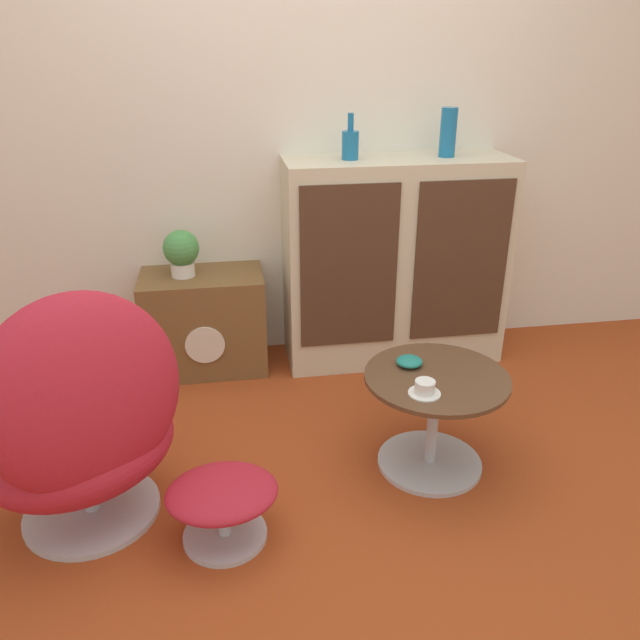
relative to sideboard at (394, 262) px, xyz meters
name	(u,v)px	position (x,y,z in m)	size (l,w,h in m)	color
ground_plane	(348,511)	(-0.49, -1.23, -0.54)	(12.00, 12.00, 0.00)	#9E3D19
wall_back	(294,108)	(-0.49, 0.23, 0.76)	(6.40, 0.06, 2.60)	silver
sideboard	(394,262)	(0.00, 0.00, 0.00)	(1.15, 0.41, 1.08)	beige
tv_console	(205,322)	(-1.01, 0.01, -0.28)	(0.62, 0.39, 0.52)	brown
egg_chair	(82,422)	(-1.40, -1.13, -0.11)	(0.90, 0.88, 0.93)	#B7B7BC
ottoman	(222,499)	(-0.95, -1.29, -0.37)	(0.39, 0.33, 0.24)	#B7B7BC
coffee_table	(434,412)	(-0.10, -1.00, -0.29)	(0.57, 0.57, 0.42)	#B7B7BC
vase_leftmost	(350,144)	(-0.25, 0.00, 0.61)	(0.08, 0.08, 0.22)	#196699
vase_inner_left	(448,132)	(0.24, 0.00, 0.66)	(0.08, 0.08, 0.23)	#196699
potted_plant	(181,251)	(-1.09, 0.01, 0.11)	(0.18, 0.18, 0.24)	silver
teacup	(425,389)	(-0.19, -1.13, -0.10)	(0.12, 0.12, 0.05)	white
bowl	(409,361)	(-0.18, -0.90, -0.10)	(0.11, 0.11, 0.04)	#1E7A70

